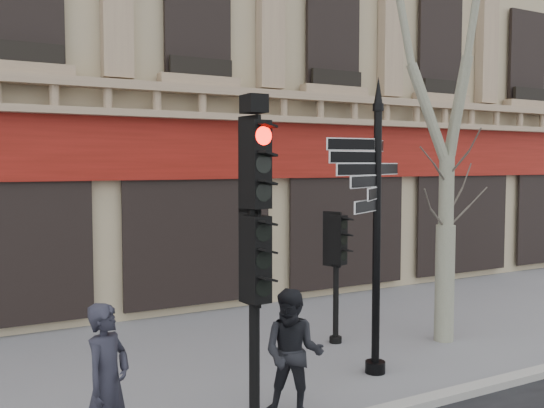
{
  "coord_description": "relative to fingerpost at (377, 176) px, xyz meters",
  "views": [
    {
      "loc": [
        -5.01,
        -7.39,
        3.29
      ],
      "look_at": [
        -0.56,
        0.6,
        2.68
      ],
      "focal_mm": 40.0,
      "sensor_mm": 36.0,
      "label": 1
    }
  ],
  "objects": [
    {
      "name": "pedestrian_b",
      "position": [
        -2.0,
        -0.81,
        -2.26
      ],
      "size": [
        1.03,
        1.02,
        1.68
      ],
      "primitive_type": "imported",
      "rotation": [
        0.0,
        0.0,
        -0.73
      ],
      "color": "black",
      "rests_on": "ground"
    },
    {
      "name": "traffic_signal_main",
      "position": [
        -2.7,
        -1.07,
        -0.52
      ],
      "size": [
        0.47,
        0.35,
        4.09
      ],
      "rotation": [
        0.0,
        0.0,
        0.08
      ],
      "color": "black",
      "rests_on": "ground"
    },
    {
      "name": "pedestrian_a",
      "position": [
        -4.39,
        -0.85,
        -2.21
      ],
      "size": [
        0.77,
        0.75,
        1.78
      ],
      "primitive_type": "imported",
      "rotation": [
        0.0,
        0.0,
        0.71
      ],
      "color": "#21212C",
      "rests_on": "ground"
    },
    {
      "name": "fingerpost",
      "position": [
        0.0,
        0.0,
        0.0
      ],
      "size": [
        2.49,
        2.49,
        4.61
      ],
      "rotation": [
        0.0,
        0.0,
        0.36
      ],
      "color": "black",
      "rests_on": "ground"
    },
    {
      "name": "ground",
      "position": [
        -0.95,
        0.03,
        -3.1
      ],
      "size": [
        80.0,
        80.0,
        0.0
      ],
      "primitive_type": "plane",
      "color": "slate",
      "rests_on": "ground"
    },
    {
      "name": "traffic_signal_secondary",
      "position": [
        0.38,
        1.63,
        -1.45
      ],
      "size": [
        0.46,
        0.39,
        2.36
      ],
      "rotation": [
        0.0,
        0.0,
        0.31
      ],
      "color": "black",
      "rests_on": "ground"
    },
    {
      "name": "plane_tree",
      "position": [
        2.22,
        0.76,
        2.76
      ],
      "size": [
        3.14,
        3.14,
        8.34
      ],
      "color": "#9B977F",
      "rests_on": "ground"
    }
  ]
}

